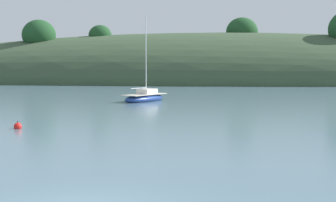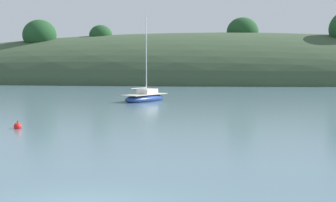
{
  "view_description": "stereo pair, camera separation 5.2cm",
  "coord_description": "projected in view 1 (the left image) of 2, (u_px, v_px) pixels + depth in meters",
  "views": [
    {
      "loc": [
        3.36,
        -10.83,
        3.47
      ],
      "look_at": [
        0.0,
        20.0,
        1.2
      ],
      "focal_mm": 51.48,
      "sensor_mm": 36.0,
      "label": 1
    },
    {
      "loc": [
        3.41,
        -10.82,
        3.47
      ],
      "look_at": [
        0.0,
        20.0,
        1.2
      ],
      "focal_mm": 51.48,
      "sensor_mm": 36.0,
      "label": 2
    }
  ],
  "objects": [
    {
      "name": "far_shoreline_hill",
      "position": [
        204.0,
        82.0,
        98.37
      ],
      "size": [
        150.0,
        36.0,
        23.95
      ],
      "color": "#384C33",
      "rests_on": "ground"
    },
    {
      "name": "mooring_buoy_outer",
      "position": [
        18.0,
        126.0,
        26.61
      ],
      "size": [
        0.44,
        0.44,
        0.54
      ],
      "color": "red",
      "rests_on": "ground"
    },
    {
      "name": "sailboat_grey_yawl",
      "position": [
        145.0,
        98.0,
        47.09
      ],
      "size": [
        4.37,
        6.12,
        8.38
      ],
      "color": "navy",
      "rests_on": "ground"
    }
  ]
}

